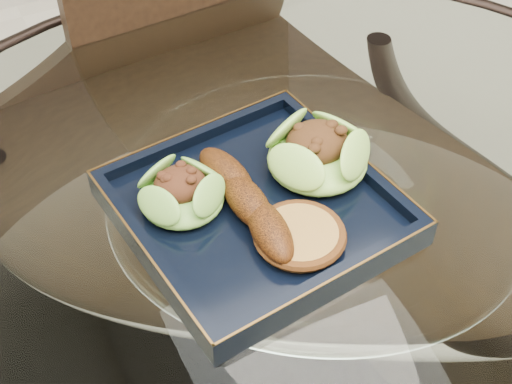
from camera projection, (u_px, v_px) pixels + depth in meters
name	position (u px, v px, depth m)	size (l,w,h in m)	color
dining_table	(305.00, 317.00, 0.89)	(1.13, 1.13, 0.77)	white
dining_chair	(223.00, 174.00, 1.21)	(0.41, 0.41, 0.90)	black
navy_plate	(256.00, 212.00, 0.77)	(0.27, 0.27, 0.02)	black
lettuce_wrap_left	(182.00, 194.00, 0.76)	(0.09, 0.09, 0.03)	#56972B
lettuce_wrap_right	(318.00, 155.00, 0.79)	(0.11, 0.11, 0.04)	#69AA31
roasted_plantain	(247.00, 201.00, 0.75)	(0.18, 0.04, 0.03)	#5B2A09
crumb_patty	(300.00, 236.00, 0.72)	(0.08, 0.08, 0.02)	#A57837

